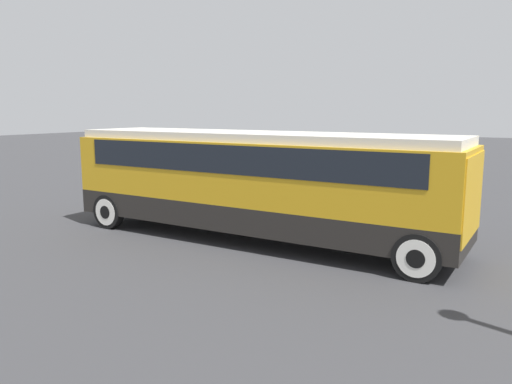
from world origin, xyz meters
name	(u,v)px	position (x,y,z in m)	size (l,w,h in m)	color
ground_plane	(256,239)	(0.00, 0.00, 0.00)	(120.00, 120.00, 0.00)	#38383A
tour_bus	(259,176)	(0.10, 0.00, 1.78)	(10.93, 2.67, 2.94)	black
parked_car_near	(335,176)	(-1.29, 8.78, 0.68)	(4.19, 1.85, 1.39)	#7A6B5B
parked_car_mid	(234,172)	(-5.68, 7.40, 0.71)	(4.64, 1.86, 1.39)	maroon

